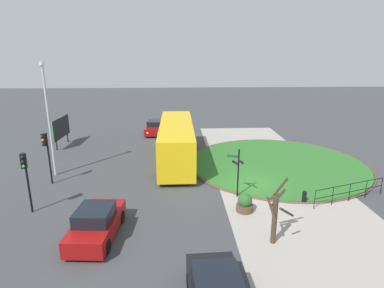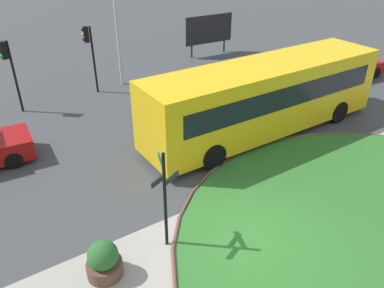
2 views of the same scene
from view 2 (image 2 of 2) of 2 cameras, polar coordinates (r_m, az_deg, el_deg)
ground at (r=11.35m, az=7.84°, el=-14.20°), size 120.00×120.00×0.00m
signpost_directional at (r=10.09m, az=-4.07°, el=-7.38°), size 1.05×0.88×3.03m
bus_yellow at (r=16.35m, az=10.86°, el=7.00°), size 11.01×2.67×3.04m
car_trailing at (r=24.68m, az=22.64°, el=10.61°), size 4.11×2.04×1.40m
traffic_light_near at (r=20.74m, az=-15.10°, el=14.08°), size 0.48×0.32×3.48m
traffic_light_far at (r=19.49m, az=-25.75°, el=11.05°), size 0.49×0.31×3.42m
lamppost_tall at (r=21.26m, az=-11.40°, el=19.45°), size 0.32×0.32×7.85m
billboard_left at (r=27.02m, az=2.50°, el=16.65°), size 3.66×0.29×2.69m
planter_near_signpost at (r=10.32m, az=-13.02°, el=-16.63°), size 0.92×0.92×1.07m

